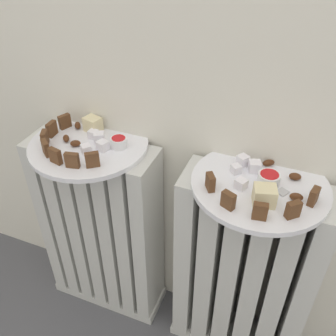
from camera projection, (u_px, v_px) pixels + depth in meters
name	position (u px, v px, depth m)	size (l,w,h in m)	color
radiator_left	(102.00, 232.00, 1.10)	(0.35, 0.13, 0.59)	silver
radiator_right	(242.00, 275.00, 0.97)	(0.35, 0.13, 0.59)	silver
plate_left	(89.00, 145.00, 0.91)	(0.29, 0.29, 0.01)	white
plate_right	(260.00, 185.00, 0.79)	(0.29, 0.29, 0.01)	white
dark_cake_slice_left_0	(65.00, 121.00, 0.96)	(0.03, 0.01, 0.04)	#56351E
dark_cake_slice_left_1	(52.00, 129.00, 0.93)	(0.03, 0.01, 0.04)	#56351E
dark_cake_slice_left_2	(45.00, 138.00, 0.89)	(0.03, 0.01, 0.04)	#56351E
dark_cake_slice_left_3	(46.00, 148.00, 0.86)	(0.03, 0.01, 0.04)	#56351E
dark_cake_slice_left_4	(55.00, 156.00, 0.83)	(0.03, 0.01, 0.04)	#56351E
dark_cake_slice_left_5	(72.00, 160.00, 0.82)	(0.03, 0.01, 0.04)	#56351E
dark_cake_slice_left_6	(92.00, 160.00, 0.82)	(0.03, 0.01, 0.04)	#56351E
marble_cake_slice_left_0	(93.00, 124.00, 0.94)	(0.04, 0.03, 0.04)	beige
turkish_delight_left_0	(93.00, 134.00, 0.92)	(0.02, 0.02, 0.02)	white
turkish_delight_left_1	(99.00, 137.00, 0.91)	(0.02, 0.02, 0.02)	white
turkish_delight_left_2	(86.00, 149.00, 0.87)	(0.02, 0.02, 0.02)	white
turkish_delight_left_3	(103.00, 146.00, 0.88)	(0.02, 0.02, 0.02)	white
medjool_date_left_0	(75.00, 143.00, 0.89)	(0.03, 0.02, 0.02)	#4C2814
medjool_date_left_1	(99.00, 121.00, 0.98)	(0.03, 0.02, 0.01)	#4C2814
medjool_date_left_2	(78.00, 125.00, 0.96)	(0.03, 0.01, 0.02)	#4C2814
medjool_date_left_3	(66.00, 138.00, 0.91)	(0.03, 0.02, 0.01)	#4C2814
jam_bowl_left	(119.00, 142.00, 0.89)	(0.04, 0.04, 0.03)	white
dark_cake_slice_right_0	(210.00, 182.00, 0.76)	(0.03, 0.01, 0.04)	#56351E
dark_cake_slice_right_1	(228.00, 200.00, 0.71)	(0.03, 0.01, 0.04)	#56351E
dark_cake_slice_right_2	(260.00, 211.00, 0.69)	(0.03, 0.01, 0.04)	#56351E
dark_cake_slice_right_3	(293.00, 210.00, 0.69)	(0.03, 0.01, 0.04)	#56351E
dark_cake_slice_right_4	(314.00, 196.00, 0.72)	(0.03, 0.01, 0.04)	#56351E
marble_cake_slice_right_0	(265.00, 196.00, 0.72)	(0.04, 0.04, 0.04)	beige
turkish_delight_right_0	(255.00, 167.00, 0.81)	(0.02, 0.02, 0.02)	white
turkish_delight_right_1	(241.00, 184.00, 0.76)	(0.02, 0.02, 0.02)	white
turkish_delight_right_2	(243.00, 160.00, 0.83)	(0.02, 0.02, 0.02)	white
turkish_delight_right_3	(236.00, 169.00, 0.81)	(0.02, 0.02, 0.02)	white
medjool_date_right_0	(253.00, 155.00, 0.85)	(0.02, 0.01, 0.01)	#4C2814
medjool_date_right_1	(269.00, 163.00, 0.83)	(0.03, 0.01, 0.01)	#4C2814
medjool_date_right_2	(296.00, 197.00, 0.73)	(0.03, 0.01, 0.02)	#4C2814
medjool_date_right_3	(295.00, 176.00, 0.79)	(0.03, 0.02, 0.01)	#4C2814
jam_bowl_right	(269.00, 178.00, 0.77)	(0.05, 0.05, 0.03)	white
fork	(274.00, 198.00, 0.74)	(0.06, 0.09, 0.00)	#B7B7BC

